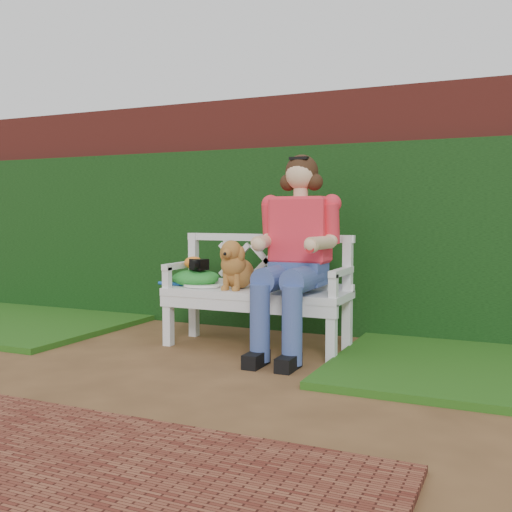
% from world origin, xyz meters
% --- Properties ---
extents(ground, '(60.00, 60.00, 0.00)m').
position_xyz_m(ground, '(0.00, 0.00, 0.00)').
color(ground, '#53361F').
extents(brick_wall, '(10.00, 0.30, 2.20)m').
position_xyz_m(brick_wall, '(0.00, 1.90, 1.10)').
color(brick_wall, maroon).
rests_on(brick_wall, ground).
extents(ivy_hedge, '(10.00, 0.18, 1.70)m').
position_xyz_m(ivy_hedge, '(0.00, 1.68, 0.85)').
color(ivy_hedge, '#194515').
rests_on(ivy_hedge, ground).
extents(grass_left, '(2.60, 2.00, 0.05)m').
position_xyz_m(grass_left, '(-2.40, 0.90, 0.03)').
color(grass_left, '#2B5D1D').
rests_on(grass_left, ground).
extents(garden_bench, '(1.64, 0.79, 0.48)m').
position_xyz_m(garden_bench, '(0.38, 0.85, 0.24)').
color(garden_bench, white).
rests_on(garden_bench, ground).
extents(seated_woman, '(0.86, 1.03, 1.60)m').
position_xyz_m(seated_woman, '(0.74, 0.83, 0.80)').
color(seated_woman, '#FF2A70').
rests_on(seated_woman, ground).
extents(dog, '(0.32, 0.40, 0.41)m').
position_xyz_m(dog, '(0.23, 0.80, 0.68)').
color(dog, brown).
rests_on(dog, garden_bench).
extents(tennis_racket, '(0.62, 0.28, 0.03)m').
position_xyz_m(tennis_racket, '(-0.12, 0.79, 0.49)').
color(tennis_racket, silver).
rests_on(tennis_racket, garden_bench).
extents(green_bag, '(0.48, 0.41, 0.14)m').
position_xyz_m(green_bag, '(-0.19, 0.85, 0.55)').
color(green_bag, '#177820').
rests_on(green_bag, garden_bench).
extents(camera_item, '(0.16, 0.14, 0.09)m').
position_xyz_m(camera_item, '(-0.13, 0.82, 0.67)').
color(camera_item, black).
rests_on(camera_item, green_bag).
extents(baseball_glove, '(0.19, 0.16, 0.11)m').
position_xyz_m(baseball_glove, '(-0.21, 0.86, 0.67)').
color(baseball_glove, orange).
rests_on(baseball_glove, green_bag).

